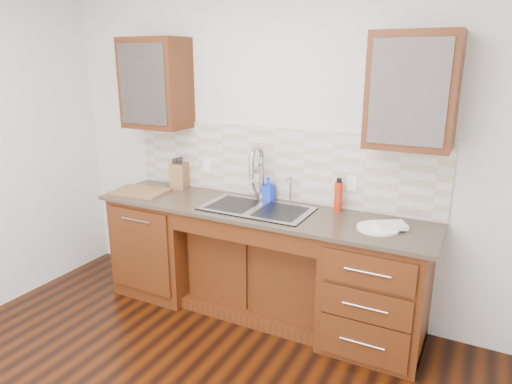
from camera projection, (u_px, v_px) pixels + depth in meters
The scene contains 23 objects.
wall_back at pixel (278, 145), 3.73m from camera, with size 4.00×0.10×2.70m, color silver.
base_cabinet_left at pixel (164, 242), 4.10m from camera, with size 0.70×0.62×0.88m, color #593014.
base_cabinet_center at pixel (263, 269), 3.78m from camera, with size 1.20×0.44×0.70m, color #593014.
base_cabinet_right at pixel (376, 289), 3.26m from camera, with size 0.70×0.62×0.88m, color #593014.
countertop at pixel (257, 210), 3.54m from camera, with size 2.70×0.65×0.03m, color #84705B.
backsplash at pixel (275, 163), 3.72m from camera, with size 2.70×0.02×0.59m, color beige.
sink at pixel (257, 219), 3.55m from camera, with size 0.84×0.46×0.19m, color #9E9EA5.
faucet at pixel (262, 176), 3.69m from camera, with size 0.04×0.04×0.40m, color #999993.
filter_tap at pixel (291, 189), 3.61m from camera, with size 0.02×0.02×0.24m, color #999993.
upper_cabinet_left at pixel (156, 83), 3.87m from camera, with size 0.55×0.34×0.75m, color #593014.
upper_cabinet_right at pixel (413, 91), 2.95m from camera, with size 0.55×0.34×0.75m, color #593014.
outlet_left at pixel (208, 166), 4.02m from camera, with size 0.08×0.01×0.12m, color white.
outlet_right at pixel (352, 183), 3.45m from camera, with size 0.08×0.01×0.12m, color white.
soap_bottle at pixel (268, 189), 3.70m from camera, with size 0.09×0.09×0.20m, color #1633E0.
water_bottle at pixel (338, 197), 3.44m from camera, with size 0.06×0.06×0.23m, color #B9270E.
plate at pixel (378, 228), 3.10m from camera, with size 0.28×0.28×0.02m, color white.
dish_towel at pixel (391, 225), 3.09m from camera, with size 0.20×0.14×0.03m, color silver.
knife_block at pixel (181, 175), 4.10m from camera, with size 0.12×0.20×0.23m, color olive.
cutting_board at pixel (140, 192), 3.95m from camera, with size 0.45×0.32×0.02m, color brown.
cup_left_a at pixel (147, 89), 3.93m from camera, with size 0.13×0.13×0.10m, color white.
cup_left_b at pixel (160, 90), 3.87m from camera, with size 0.10×0.10×0.09m, color white.
cup_right_a at pixel (394, 98), 3.01m from camera, with size 0.13×0.13×0.10m, color white.
cup_right_b at pixel (433, 100), 2.91m from camera, with size 0.10×0.10×0.09m, color white.
Camera 1 is at (1.53, -1.56, 2.02)m, focal length 32.00 mm.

